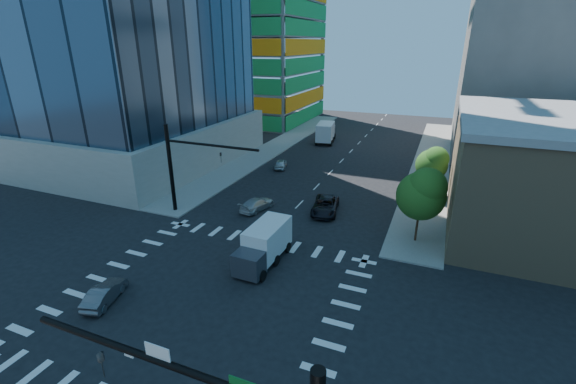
% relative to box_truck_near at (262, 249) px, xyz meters
% --- Properties ---
extents(ground, '(160.00, 160.00, 0.00)m').
position_rel_box_truck_near_xyz_m(ground, '(-1.53, -5.62, -1.34)').
color(ground, black).
rests_on(ground, ground).
extents(road_markings, '(20.00, 20.00, 0.01)m').
position_rel_box_truck_near_xyz_m(road_markings, '(-1.53, -5.62, -1.34)').
color(road_markings, silver).
rests_on(road_markings, ground).
extents(sidewalk_ne, '(5.00, 60.00, 0.15)m').
position_rel_box_truck_near_xyz_m(sidewalk_ne, '(10.97, 34.38, -1.27)').
color(sidewalk_ne, gray).
rests_on(sidewalk_ne, ground).
extents(sidewalk_nw, '(5.00, 60.00, 0.15)m').
position_rel_box_truck_near_xyz_m(sidewalk_nw, '(-14.03, 34.38, -1.27)').
color(sidewalk_nw, gray).
rests_on(sidewalk_nw, ground).
extents(construction_building, '(25.16, 34.50, 70.60)m').
position_rel_box_truck_near_xyz_m(construction_building, '(-28.95, 56.31, 23.27)').
color(construction_building, gray).
rests_on(construction_building, ground).
extents(commercial_building, '(20.50, 22.50, 10.60)m').
position_rel_box_truck_near_xyz_m(commercial_building, '(23.47, 16.38, 3.97)').
color(commercial_building, '#987A58').
rests_on(commercial_building, ground).
extents(bg_building_ne, '(24.00, 30.00, 28.00)m').
position_rel_box_truck_near_xyz_m(bg_building_ne, '(25.47, 49.38, 12.66)').
color(bg_building_ne, '#635D59').
rests_on(bg_building_ne, ground).
extents(signal_mast_nw, '(10.20, 0.40, 9.00)m').
position_rel_box_truck_near_xyz_m(signal_mast_nw, '(-11.53, 5.88, 4.15)').
color(signal_mast_nw, black).
rests_on(signal_mast_nw, sidewalk_nw).
extents(tree_south, '(4.16, 4.16, 6.82)m').
position_rel_box_truck_near_xyz_m(tree_south, '(11.10, 8.29, 3.34)').
color(tree_south, '#382316').
rests_on(tree_south, sidewalk_ne).
extents(tree_north, '(3.54, 3.52, 5.78)m').
position_rel_box_truck_near_xyz_m(tree_north, '(11.40, 20.29, 2.64)').
color(tree_north, '#382316').
rests_on(tree_north, sidewalk_ne).
extents(car_nb_far, '(3.35, 5.73, 1.50)m').
position_rel_box_truck_near_xyz_m(car_nb_far, '(1.69, 11.46, -0.59)').
color(car_nb_far, black).
rests_on(car_nb_far, ground).
extents(car_sb_near, '(2.71, 4.71, 1.28)m').
position_rel_box_truck_near_xyz_m(car_sb_near, '(-5.18, 9.40, -0.70)').
color(car_sb_near, silver).
rests_on(car_sb_near, ground).
extents(car_sb_mid, '(2.40, 3.98, 1.27)m').
position_rel_box_truck_near_xyz_m(car_sb_mid, '(-8.57, 23.68, -0.71)').
color(car_sb_mid, silver).
rests_on(car_sb_mid, ground).
extents(car_sb_cross, '(2.30, 4.06, 1.27)m').
position_rel_box_truck_near_xyz_m(car_sb_cross, '(-7.82, -8.45, -0.71)').
color(car_sb_cross, '#515157').
rests_on(car_sb_cross, ground).
extents(box_truck_near, '(2.61, 5.85, 3.04)m').
position_rel_box_truck_near_xyz_m(box_truck_near, '(0.00, 0.00, 0.00)').
color(box_truck_near, black).
rests_on(box_truck_near, ground).
extents(box_truck_far, '(3.88, 7.06, 3.51)m').
position_rel_box_truck_near_xyz_m(box_truck_far, '(-7.24, 40.95, 0.21)').
color(box_truck_far, black).
rests_on(box_truck_far, ground).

